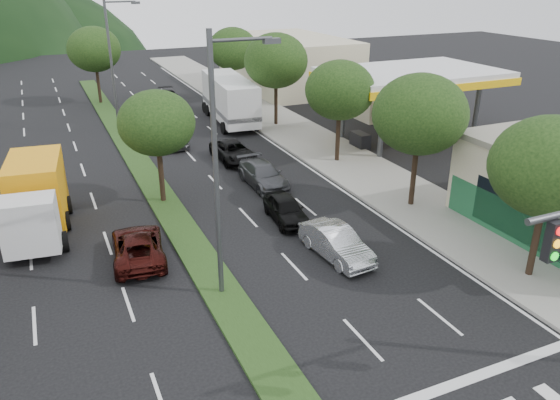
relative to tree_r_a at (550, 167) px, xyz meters
name	(u,v)px	position (x,y,z in m)	size (l,w,h in m)	color
sidewalk_right	(309,140)	(0.50, 21.00, -4.75)	(5.00, 90.00, 0.15)	gray
median	(131,150)	(-12.00, 24.00, -4.76)	(1.60, 56.00, 0.12)	#1E3513
gas_canopy	(412,78)	(7.00, 18.00, -0.17)	(12.20, 8.20, 5.25)	silver
bldg_right_far	(288,62)	(7.50, 40.00, -2.22)	(10.00, 16.00, 5.20)	beige
tree_r_a	(550,167)	(0.00, 0.00, 0.00)	(4.60, 4.60, 6.63)	black
tree_r_b	(420,114)	(0.00, 8.00, 0.22)	(4.80, 4.80, 6.94)	black
tree_r_c	(340,90)	(0.00, 16.00, -0.07)	(4.40, 4.40, 6.48)	black
tree_r_d	(276,61)	(0.00, 26.00, 0.36)	(5.00, 5.00, 7.17)	black
tree_r_e	(233,49)	(0.00, 36.00, 0.07)	(4.60, 4.60, 6.71)	black
tree_med_near	(157,123)	(-12.00, 14.00, -0.39)	(4.00, 4.00, 6.02)	black
tree_med_far	(94,49)	(-12.00, 40.00, 0.19)	(4.80, 4.80, 6.94)	black
streetlight_near	(221,158)	(-11.79, 4.00, 0.76)	(2.60, 0.25, 10.00)	#47494C
streetlight_mid	(114,60)	(-11.79, 29.00, 0.76)	(2.60, 0.25, 10.00)	#47494C
sedan_silver	(336,243)	(-6.45, 4.75, -4.13)	(1.45, 4.16, 1.37)	silver
suv_maroon	(138,246)	(-14.43, 8.08, -4.18)	(2.13, 4.62, 1.28)	#330E0B
car_queue_a	(286,209)	(-6.89, 9.07, -4.17)	(1.53, 3.79, 1.29)	black
car_queue_b	(263,175)	(-6.07, 14.07, -4.16)	(1.86, 4.58, 1.33)	#424346
car_queue_c	(152,121)	(-9.40, 29.07, -4.21)	(1.30, 3.72, 1.22)	#4C0C0D
car_queue_d	(233,151)	(-6.15, 19.07, -4.19)	(2.09, 4.53, 1.26)	black
car_queue_e	(171,136)	(-9.07, 24.07, -4.09)	(1.73, 4.31, 1.47)	#48484D
car_queue_f	(169,96)	(-5.97, 37.86, -4.23)	(1.66, 4.08, 1.18)	black
box_truck	(37,200)	(-18.22, 12.95, -3.22)	(3.29, 7.10, 3.39)	silver
motorhome	(230,99)	(-3.00, 28.65, -2.89)	(3.74, 9.67, 3.63)	silver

